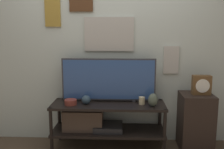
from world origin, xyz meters
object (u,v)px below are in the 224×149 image
object	(u,v)px
vase_urn_stoneware	(153,100)
mantel_clock	(201,85)
television	(109,80)
candle_jar	(142,101)
vase_round_glass	(86,100)
vase_wide_bowl	(71,102)

from	to	relation	value
vase_urn_stoneware	mantel_clock	xyz separation A→B (m)	(0.60, 0.11, 0.16)
vase_urn_stoneware	mantel_clock	distance (m)	0.63
television	vase_urn_stoneware	xyz separation A→B (m)	(0.54, -0.20, -0.21)
candle_jar	mantel_clock	distance (m)	0.75
vase_round_glass	mantel_clock	distance (m)	1.43
television	vase_round_glass	world-z (taller)	television
vase_round_glass	mantel_clock	bearing A→B (deg)	1.90
vase_wide_bowl	candle_jar	bearing A→B (deg)	3.86
mantel_clock	vase_round_glass	bearing A→B (deg)	-178.10
vase_wide_bowl	candle_jar	size ratio (longest dim) A/B	1.63
television	vase_round_glass	size ratio (longest dim) A/B	10.58
vase_wide_bowl	mantel_clock	size ratio (longest dim) A/B	0.63
vase_wide_bowl	mantel_clock	xyz separation A→B (m)	(1.60, 0.08, 0.21)
vase_round_glass	vase_wide_bowl	bearing A→B (deg)	-169.80
vase_round_glass	candle_jar	bearing A→B (deg)	2.13
vase_urn_stoneware	candle_jar	size ratio (longest dim) A/B	1.74
vase_urn_stoneware	vase_wide_bowl	xyz separation A→B (m)	(-1.00, 0.03, -0.05)
television	vase_urn_stoneware	bearing A→B (deg)	-19.92
vase_round_glass	candle_jar	size ratio (longest dim) A/B	1.22
vase_urn_stoneware	candle_jar	distance (m)	0.16
television	mantel_clock	size ratio (longest dim) A/B	5.00
vase_urn_stoneware	mantel_clock	size ratio (longest dim) A/B	0.68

